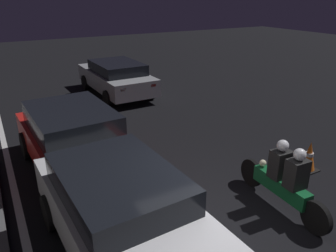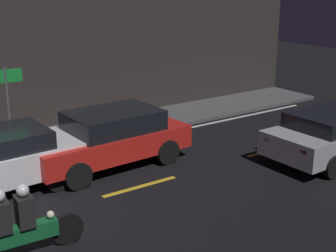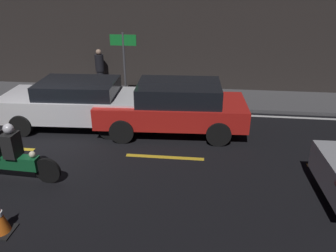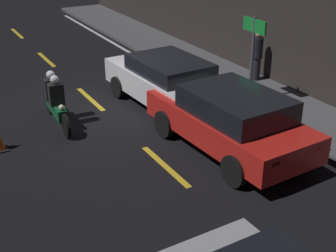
% 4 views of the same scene
% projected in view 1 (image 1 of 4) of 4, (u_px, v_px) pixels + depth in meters
% --- Properties ---
extents(ground_plane, '(56.00, 56.00, 0.00)m').
position_uv_depth(ground_plane, '(231.00, 237.00, 5.58)').
color(ground_plane, black).
extents(lane_dash_d, '(2.00, 0.14, 0.01)m').
position_uv_depth(lane_dash_d, '(143.00, 154.00, 8.41)').
color(lane_dash_d, gold).
rests_on(lane_dash_d, ground).
extents(lane_dash_e, '(2.00, 0.14, 0.01)m').
position_uv_depth(lane_dash_e, '(91.00, 106.00, 12.04)').
color(lane_dash_e, gold).
rests_on(lane_dash_e, ground).
extents(sedan_white, '(4.21, 2.05, 1.41)m').
position_uv_depth(sedan_white, '(124.00, 212.00, 4.96)').
color(sedan_white, silver).
rests_on(sedan_white, ground).
extents(taxi_red, '(4.34, 2.14, 1.46)m').
position_uv_depth(taxi_red, '(75.00, 139.00, 7.41)').
color(taxi_red, red).
rests_on(taxi_red, ground).
extents(hatchback_silver, '(4.35, 2.00, 1.34)m').
position_uv_depth(hatchback_silver, '(116.00, 77.00, 13.16)').
color(hatchback_silver, '#9EA0A5').
rests_on(hatchback_silver, ground).
extents(motorcycle, '(2.29, 0.39, 1.37)m').
position_uv_depth(motorcycle, '(285.00, 179.00, 6.09)').
color(motorcycle, black).
rests_on(motorcycle, ground).
extents(traffic_cone_near, '(0.43, 0.43, 0.72)m').
position_uv_depth(traffic_cone_near, '(309.00, 156.00, 7.55)').
color(traffic_cone_near, black).
rests_on(traffic_cone_near, ground).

